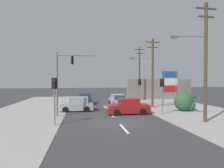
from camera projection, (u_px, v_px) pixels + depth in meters
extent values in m
plane|color=#3A3A3D|center=(118.00, 122.00, 14.12)|extent=(140.00, 140.00, 0.00)
cube|color=silver|center=(124.00, 128.00, 12.15)|extent=(0.20, 2.40, 0.01)
cube|color=silver|center=(112.00, 115.00, 17.08)|extent=(0.20, 2.40, 0.01)
cube|color=silver|center=(105.00, 107.00, 22.01)|extent=(0.20, 2.40, 0.01)
cube|color=#A39E99|center=(201.00, 114.00, 17.63)|extent=(10.00, 44.00, 0.02)
cube|color=#A39E99|center=(22.00, 116.00, 16.62)|extent=(8.00, 40.00, 0.02)
cylinder|color=#4C3D2B|center=(206.00, 63.00, 13.97)|extent=(0.26, 0.26, 9.55)
cube|color=#4C3D2B|center=(206.00, 8.00, 13.90)|extent=(1.80, 0.12, 0.11)
cube|color=#4C3D2B|center=(206.00, 17.00, 13.91)|extent=(1.40, 0.12, 0.10)
cylinder|color=slate|center=(190.00, 36.00, 13.86)|extent=(2.59, 0.37, 0.09)
cube|color=#595B60|center=(174.00, 37.00, 13.78)|extent=(0.59, 0.34, 0.18)
cylinder|color=#4C3D2B|center=(153.00, 73.00, 21.95)|extent=(0.26, 0.26, 8.64)
cube|color=#4C3D2B|center=(153.00, 42.00, 21.88)|extent=(1.80, 0.12, 0.11)
cube|color=#4C3D2B|center=(153.00, 47.00, 21.89)|extent=(1.40, 0.12, 0.10)
cylinder|color=slate|center=(142.00, 58.00, 21.87)|extent=(2.59, 0.43, 0.09)
cube|color=#595B60|center=(132.00, 58.00, 21.82)|extent=(0.59, 0.35, 0.18)
cylinder|color=#4C3D2B|center=(139.00, 74.00, 29.44)|extent=(0.26, 0.26, 9.05)
cube|color=#4C3D2B|center=(139.00, 50.00, 29.37)|extent=(1.80, 0.12, 0.11)
cube|color=#4C3D2B|center=(139.00, 53.00, 29.38)|extent=(1.40, 0.12, 0.10)
cylinder|color=slate|center=(57.00, 84.00, 16.24)|extent=(0.18, 0.18, 6.00)
cylinder|color=slate|center=(76.00, 55.00, 16.30)|extent=(3.59, 0.51, 0.11)
cube|color=black|center=(72.00, 60.00, 16.29)|extent=(0.23, 0.28, 0.68)
cube|color=black|center=(72.00, 60.00, 16.29)|extent=(0.09, 0.44, 0.84)
sphere|color=red|center=(71.00, 58.00, 16.27)|extent=(0.13, 0.13, 0.13)
sphere|color=black|center=(71.00, 60.00, 16.28)|extent=(0.13, 0.13, 0.13)
sphere|color=black|center=(71.00, 63.00, 16.28)|extent=(0.13, 0.13, 0.13)
cylinder|color=slate|center=(162.00, 100.00, 17.23)|extent=(0.12, 0.12, 2.80)
cube|color=black|center=(162.00, 83.00, 17.19)|extent=(0.27, 0.22, 0.68)
cube|color=black|center=(162.00, 83.00, 17.19)|extent=(0.44, 0.07, 0.84)
sphere|color=red|center=(163.00, 80.00, 17.07)|extent=(0.13, 0.13, 0.13)
sphere|color=black|center=(163.00, 83.00, 17.08)|extent=(0.13, 0.13, 0.13)
sphere|color=black|center=(163.00, 85.00, 17.08)|extent=(0.13, 0.13, 0.13)
cylinder|color=slate|center=(55.00, 107.00, 13.05)|extent=(0.12, 0.12, 2.80)
cube|color=black|center=(54.00, 83.00, 13.02)|extent=(0.31, 0.27, 0.68)
cube|color=black|center=(54.00, 83.00, 13.02)|extent=(0.43, 0.17, 0.84)
sphere|color=red|center=(54.00, 80.00, 12.90)|extent=(0.13, 0.13, 0.13)
sphere|color=black|center=(54.00, 83.00, 12.90)|extent=(0.13, 0.13, 0.13)
sphere|color=black|center=(54.00, 86.00, 12.91)|extent=(0.13, 0.13, 0.13)
cylinder|color=slate|center=(140.00, 95.00, 23.47)|extent=(0.12, 0.12, 2.80)
cube|color=black|center=(140.00, 82.00, 23.44)|extent=(0.30, 0.26, 0.68)
cube|color=black|center=(140.00, 82.00, 23.44)|extent=(0.44, 0.15, 0.84)
sphere|color=red|center=(140.00, 81.00, 23.32)|extent=(0.13, 0.13, 0.13)
sphere|color=black|center=(140.00, 82.00, 23.32)|extent=(0.13, 0.13, 0.13)
sphere|color=black|center=(140.00, 84.00, 23.32)|extent=(0.13, 0.13, 0.13)
cylinder|color=slate|center=(164.00, 89.00, 22.60)|extent=(0.16, 0.16, 4.60)
cylinder|color=slate|center=(176.00, 89.00, 22.89)|extent=(0.16, 0.16, 4.60)
cube|color=#1E4793|center=(170.00, 75.00, 22.71)|extent=(2.10, 0.14, 0.84)
cube|color=silver|center=(170.00, 82.00, 22.73)|extent=(2.10, 0.14, 0.84)
cube|color=red|center=(170.00, 89.00, 22.74)|extent=(2.10, 0.14, 0.84)
ellipsoid|color=#2D5B33|center=(184.00, 101.00, 19.22)|extent=(2.06, 1.86, 2.11)
ellipsoid|color=#2D5B33|center=(190.00, 105.00, 19.02)|extent=(1.13, 1.03, 1.37)
cube|color=gray|center=(159.00, 89.00, 31.73)|extent=(12.00, 1.00, 3.60)
cube|color=#A3A8AD|center=(118.00, 102.00, 22.79)|extent=(1.92, 4.28, 0.80)
cube|color=#A3A8AD|center=(118.00, 97.00, 22.82)|extent=(1.66, 1.98, 0.62)
cube|color=#384756|center=(120.00, 97.00, 21.88)|extent=(1.44, 0.13, 0.53)
cube|color=#384756|center=(116.00, 96.00, 23.77)|extent=(1.41, 0.13, 0.50)
cube|color=white|center=(123.00, 103.00, 20.72)|extent=(1.45, 0.12, 0.14)
cylinder|color=black|center=(127.00, 105.00, 21.71)|extent=(0.22, 0.65, 0.64)
cylinder|color=black|center=(114.00, 105.00, 21.33)|extent=(0.22, 0.65, 0.64)
cylinder|color=black|center=(122.00, 102.00, 24.25)|extent=(0.22, 0.65, 0.64)
cylinder|color=black|center=(110.00, 103.00, 23.87)|extent=(0.22, 0.65, 0.64)
cube|color=maroon|center=(128.00, 108.00, 17.61)|extent=(4.23, 1.79, 0.80)
cube|color=maroon|center=(129.00, 101.00, 17.60)|extent=(1.93, 1.60, 0.62)
cube|color=#384756|center=(119.00, 102.00, 17.46)|extent=(0.09, 1.44, 0.53)
cube|color=#384756|center=(138.00, 101.00, 17.75)|extent=(0.09, 1.40, 0.50)
cube|color=white|center=(107.00, 107.00, 17.29)|extent=(0.07, 1.45, 0.14)
cylinder|color=black|center=(117.00, 112.00, 16.58)|extent=(0.64, 0.20, 0.64)
cylinder|color=black|center=(114.00, 110.00, 18.26)|extent=(0.64, 0.20, 0.64)
cylinder|color=black|center=(143.00, 112.00, 16.97)|extent=(0.64, 0.20, 0.64)
cylinder|color=black|center=(138.00, 109.00, 18.65)|extent=(0.64, 0.20, 0.64)
cube|color=#A3A8AD|center=(77.00, 106.00, 19.24)|extent=(3.63, 1.66, 0.76)
cube|color=#A3A8AD|center=(79.00, 100.00, 19.27)|extent=(1.92, 1.51, 0.64)
cube|color=#384756|center=(70.00, 100.00, 19.12)|extent=(0.08, 1.36, 0.54)
cube|color=#384756|center=(88.00, 100.00, 19.42)|extent=(0.08, 1.33, 0.51)
cube|color=white|center=(60.00, 105.00, 18.96)|extent=(0.06, 1.36, 0.14)
cylinder|color=black|center=(65.00, 110.00, 18.28)|extent=(0.60, 0.19, 0.60)
cylinder|color=black|center=(67.00, 107.00, 19.86)|extent=(0.60, 0.19, 0.60)
cylinder|color=black|center=(87.00, 109.00, 18.63)|extent=(0.60, 0.19, 0.60)
cylinder|color=black|center=(87.00, 107.00, 20.21)|extent=(0.60, 0.19, 0.60)
cube|color=navy|center=(85.00, 100.00, 25.41)|extent=(1.91, 4.28, 0.80)
cube|color=navy|center=(85.00, 95.00, 25.35)|extent=(1.66, 1.98, 0.62)
cube|color=#384756|center=(84.00, 95.00, 26.29)|extent=(1.44, 0.13, 0.53)
cube|color=#384756|center=(85.00, 96.00, 24.40)|extent=(1.41, 0.13, 0.50)
cube|color=white|center=(84.00, 97.00, 27.47)|extent=(1.45, 0.11, 0.14)
cylinder|color=black|center=(78.00, 101.00, 26.50)|extent=(0.22, 0.65, 0.64)
cylinder|color=black|center=(90.00, 100.00, 26.87)|extent=(0.22, 0.65, 0.64)
cylinder|color=black|center=(79.00, 103.00, 23.96)|extent=(0.22, 0.65, 0.64)
cylinder|color=black|center=(91.00, 102.00, 24.33)|extent=(0.22, 0.65, 0.64)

